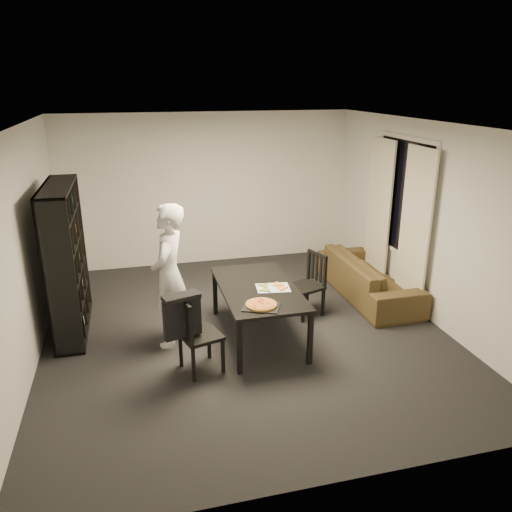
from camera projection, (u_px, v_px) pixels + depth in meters
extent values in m
cube|color=black|center=(245.00, 330.00, 6.52)|extent=(5.00, 5.50, 0.01)
cube|color=white|center=(243.00, 125.00, 5.66)|extent=(5.00, 5.50, 0.01)
cube|color=white|center=(208.00, 190.00, 8.60)|extent=(5.00, 0.01, 2.60)
cube|color=white|center=(331.00, 342.00, 3.58)|extent=(5.00, 0.01, 2.60)
cube|color=white|center=(24.00, 251.00, 5.51)|extent=(0.01, 5.50, 2.60)
cube|color=white|center=(426.00, 221.00, 6.68)|extent=(0.01, 5.50, 2.60)
cube|color=black|center=(403.00, 197.00, 7.15)|extent=(0.02, 1.40, 1.60)
cube|color=white|center=(403.00, 197.00, 7.15)|extent=(0.03, 1.52, 1.72)
cube|color=beige|center=(415.00, 231.00, 6.77)|extent=(0.03, 0.70, 2.25)
cube|color=beige|center=(379.00, 212.00, 7.73)|extent=(0.03, 0.70, 2.25)
cube|color=black|center=(66.00, 260.00, 6.25)|extent=(0.35, 1.50, 1.90)
cube|color=black|center=(258.00, 288.00, 6.13)|extent=(0.91, 1.64, 0.04)
cube|color=black|center=(240.00, 347.00, 5.44)|extent=(0.05, 0.05, 0.65)
cube|color=black|center=(310.00, 338.00, 5.63)|extent=(0.05, 0.05, 0.65)
cube|color=black|center=(215.00, 293.00, 6.86)|extent=(0.05, 0.05, 0.65)
cube|color=black|center=(272.00, 287.00, 7.05)|extent=(0.05, 0.05, 0.65)
cube|color=black|center=(201.00, 335.00, 5.49)|extent=(0.51, 0.51, 0.04)
cube|color=black|center=(184.00, 320.00, 5.32)|extent=(0.15, 0.41, 0.44)
cube|color=black|center=(183.00, 302.00, 5.26)|extent=(0.14, 0.39, 0.05)
cube|color=black|center=(223.00, 356.00, 5.51)|extent=(0.04, 0.04, 0.40)
cube|color=black|center=(209.00, 342.00, 5.80)|extent=(0.04, 0.04, 0.40)
cube|color=black|center=(194.00, 365.00, 5.34)|extent=(0.04, 0.04, 0.40)
cube|color=black|center=(181.00, 350.00, 5.63)|extent=(0.04, 0.04, 0.40)
cube|color=black|center=(306.00, 287.00, 6.82)|extent=(0.52, 0.52, 0.04)
cube|color=black|center=(317.00, 268.00, 6.83)|extent=(0.17, 0.40, 0.44)
cube|color=black|center=(317.00, 254.00, 6.77)|extent=(0.15, 0.38, 0.05)
cube|color=black|center=(288.00, 300.00, 6.94)|extent=(0.04, 0.04, 0.40)
cube|color=black|center=(303.00, 309.00, 6.66)|extent=(0.04, 0.04, 0.40)
cube|color=black|center=(307.00, 294.00, 7.12)|extent=(0.04, 0.04, 0.40)
cube|color=black|center=(323.00, 303.00, 6.84)|extent=(0.04, 0.04, 0.40)
cube|color=black|center=(182.00, 318.00, 5.31)|extent=(0.42, 0.19, 0.44)
cube|color=black|center=(181.00, 297.00, 5.23)|extent=(0.42, 0.28, 0.05)
imported|color=silver|center=(169.00, 276.00, 5.93)|extent=(0.62, 0.75, 1.76)
cube|color=black|center=(261.00, 306.00, 5.58)|extent=(0.49, 0.45, 0.01)
cylinder|color=#A97A31|center=(261.00, 305.00, 5.58)|extent=(0.35, 0.35, 0.02)
cylinder|color=orange|center=(261.00, 303.00, 5.58)|extent=(0.31, 0.31, 0.01)
cube|color=white|center=(273.00, 288.00, 6.08)|extent=(0.44, 0.35, 0.01)
imported|color=#3F3019|center=(369.00, 277.00, 7.46)|extent=(0.81, 2.07, 0.60)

